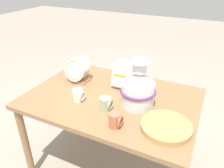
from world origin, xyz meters
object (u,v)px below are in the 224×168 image
at_px(mug_terracotta_glaze, 115,120).
at_px(mug_sage_glaze, 106,104).
at_px(mug_cream_glaze, 78,95).
at_px(wicker_charger_stack, 166,127).
at_px(dish_rack_square_plates, 125,78).
at_px(dish_rack_round_plates, 77,71).
at_px(ceramic_vase, 138,87).

bearing_deg(mug_terracotta_glaze, mug_sage_glaze, 135.17).
bearing_deg(mug_cream_glaze, wicker_charger_stack, -3.35).
bearing_deg(dish_rack_square_plates, wicker_charger_stack, -41.44).
relative_size(dish_rack_square_plates, mug_sage_glaze, 2.19).
relative_size(mug_cream_glaze, mug_terracotta_glaze, 1.00).
bearing_deg(dish_rack_round_plates, mug_sage_glaze, -33.70).
xyz_separation_m(dish_rack_round_plates, mug_terracotta_glaze, (0.55, -0.41, -0.05)).
height_order(dish_rack_round_plates, mug_terracotta_glaze, dish_rack_round_plates).
bearing_deg(ceramic_vase, wicker_charger_stack, -35.48).
height_order(mug_cream_glaze, mug_terracotta_glaze, same).
height_order(wicker_charger_stack, mug_sage_glaze, mug_sage_glaze).
height_order(dish_rack_round_plates, mug_cream_glaze, dish_rack_round_plates).
xyz_separation_m(ceramic_vase, mug_terracotta_glaze, (-0.04, -0.29, -0.09)).
bearing_deg(dish_rack_round_plates, wicker_charger_stack, -19.72).
bearing_deg(dish_rack_round_plates, mug_cream_glaze, -55.24).
distance_m(wicker_charger_stack, mug_cream_glaze, 0.66).
bearing_deg(mug_terracotta_glaze, wicker_charger_stack, 20.97).
height_order(wicker_charger_stack, mug_terracotta_glaze, mug_terracotta_glaze).
distance_m(dish_rack_round_plates, mug_sage_glaze, 0.51).
relative_size(dish_rack_square_plates, wicker_charger_stack, 0.67).
bearing_deg(dish_rack_square_plates, mug_cream_glaze, -123.13).
height_order(ceramic_vase, mug_cream_glaze, ceramic_vase).
distance_m(ceramic_vase, dish_rack_square_plates, 0.28).
distance_m(dish_rack_square_plates, mug_cream_glaze, 0.41).
bearing_deg(mug_cream_glaze, mug_sage_glaze, -3.83).
xyz_separation_m(dish_rack_square_plates, wicker_charger_stack, (0.44, -0.38, -0.06)).
distance_m(ceramic_vase, mug_cream_glaze, 0.44).
bearing_deg(mug_sage_glaze, wicker_charger_stack, -3.09).
relative_size(wicker_charger_stack, mug_sage_glaze, 3.30).
bearing_deg(wicker_charger_stack, mug_cream_glaze, 176.65).
bearing_deg(mug_terracotta_glaze, dish_rack_square_plates, 106.36).
height_order(mug_sage_glaze, mug_terracotta_glaze, same).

